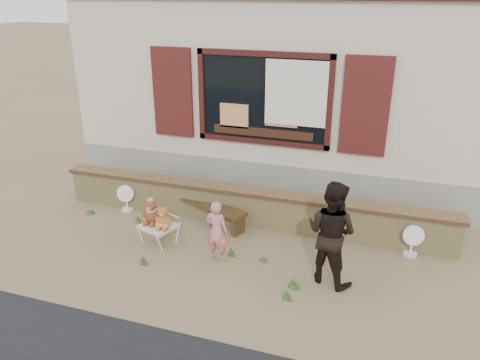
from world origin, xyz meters
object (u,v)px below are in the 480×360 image
(teddy_bear_right, at_px, (164,217))
(adult, at_px, (331,233))
(teddy_bear_left, at_px, (151,211))
(bench, at_px, (209,209))
(folding_chair, at_px, (158,227))
(child, at_px, (217,231))

(teddy_bear_right, xyz_separation_m, adult, (2.67, -0.14, 0.25))
(teddy_bear_left, relative_size, teddy_bear_right, 1.13)
(bench, height_order, folding_chair, bench)
(teddy_bear_left, bearing_deg, bench, 71.04)
(teddy_bear_right, bearing_deg, child, 11.40)
(folding_chair, height_order, adult, adult)
(teddy_bear_left, height_order, child, child)
(folding_chair, bearing_deg, teddy_bear_left, 180.00)
(teddy_bear_right, bearing_deg, adult, 15.91)
(bench, bearing_deg, folding_chair, -100.26)
(teddy_bear_left, xyz_separation_m, adult, (2.94, -0.23, 0.22))
(teddy_bear_right, bearing_deg, teddy_bear_left, -180.00)
(folding_chair, distance_m, child, 1.12)
(bench, bearing_deg, teddy_bear_right, -92.64)
(teddy_bear_left, distance_m, adult, 2.95)
(folding_chair, bearing_deg, bench, 78.26)
(folding_chair, height_order, teddy_bear_left, teddy_bear_left)
(bench, bearing_deg, child, -42.41)
(teddy_bear_right, relative_size, adult, 0.25)
(adult, bearing_deg, folding_chair, 18.19)
(child, bearing_deg, teddy_bear_right, -3.04)
(bench, distance_m, folding_chair, 1.05)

